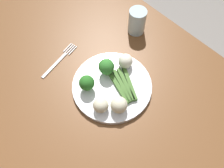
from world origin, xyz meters
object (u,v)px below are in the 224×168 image
object	(u,v)px
cauliflower_near_fork	(119,105)
fork	(60,60)
dining_table	(97,108)
broccoli_back_right	(106,67)
broccoli_back	(87,83)
cauliflower_near_center	(101,105)
plate	(112,86)
water_glass	(137,21)
cauliflower_front_left	(125,61)
asparagus_bundle	(124,85)

from	to	relation	value
cauliflower_near_fork	fork	bearing A→B (deg)	-175.05
dining_table	broccoli_back_right	size ratio (longest dim) A/B	21.12
broccoli_back	cauliflower_near_center	bearing A→B (deg)	-10.12
broccoli_back_right	plate	bearing A→B (deg)	-20.70
water_glass	cauliflower_front_left	bearing A→B (deg)	-57.86
dining_table	broccoli_back	xyz separation A→B (m)	(-0.03, -0.01, 0.16)
plate	asparagus_bundle	bearing A→B (deg)	40.38
plate	cauliflower_near_center	world-z (taller)	cauliflower_near_center
asparagus_bundle	cauliflower_near_center	xyz separation A→B (m)	(0.01, -0.10, 0.02)
cauliflower_near_fork	cauliflower_near_center	world-z (taller)	cauliflower_near_fork
dining_table	plate	bearing A→B (deg)	75.29
broccoli_back	asparagus_bundle	bearing A→B (deg)	51.29
cauliflower_near_fork	cauliflower_near_center	xyz separation A→B (m)	(-0.04, -0.04, -0.00)
broccoli_back	broccoli_back_right	distance (m)	0.08
dining_table	asparagus_bundle	distance (m)	0.16
dining_table	fork	xyz separation A→B (m)	(-0.18, -0.01, 0.11)
broccoli_back	plate	bearing A→B (deg)	56.59
plate	broccoli_back_right	size ratio (longest dim) A/B	4.08
broccoli_back_right	cauliflower_near_fork	size ratio (longest dim) A/B	1.24
dining_table	plate	size ratio (longest dim) A/B	5.18
plate	broccoli_back	world-z (taller)	broccoli_back
cauliflower_near_center	cauliflower_front_left	xyz separation A→B (m)	(-0.06, 0.16, 0.00)
plate	cauliflower_near_fork	distance (m)	0.09
broccoli_back_right	fork	size ratio (longest dim) A/B	0.37
cauliflower_near_center	fork	bearing A→B (deg)	176.24
asparagus_bundle	broccoli_back	distance (m)	0.12
asparagus_bundle	cauliflower_front_left	size ratio (longest dim) A/B	2.70
cauliflower_front_left	fork	xyz separation A→B (m)	(-0.17, -0.14, -0.04)
asparagus_bundle	cauliflower_near_fork	world-z (taller)	cauliflower_near_fork
asparagus_bundle	water_glass	bearing A→B (deg)	-33.83
broccoli_back	cauliflower_near_fork	distance (m)	0.12
broccoli_back_right	water_glass	distance (m)	0.22
broccoli_back	broccoli_back_right	size ratio (longest dim) A/B	0.93
asparagus_bundle	cauliflower_near_fork	xyz separation A→B (m)	(0.04, -0.06, 0.02)
cauliflower_front_left	cauliflower_near_fork	bearing A→B (deg)	-51.13
dining_table	cauliflower_near_center	distance (m)	0.16
cauliflower_near_fork	dining_table	bearing A→B (deg)	-168.48
cauliflower_near_fork	cauliflower_near_center	distance (m)	0.05
cauliflower_front_left	water_glass	size ratio (longest dim) A/B	0.52
broccoli_back_right	dining_table	bearing A→B (deg)	-68.24
broccoli_back	water_glass	size ratio (longest dim) A/B	0.62
plate	broccoli_back	size ratio (longest dim) A/B	4.38
plate	asparagus_bundle	size ratio (longest dim) A/B	1.93
broccoli_back	cauliflower_front_left	size ratio (longest dim) A/B	1.19
dining_table	broccoli_back	world-z (taller)	broccoli_back
cauliflower_near_center	cauliflower_near_fork	bearing A→B (deg)	47.62
cauliflower_near_fork	cauliflower_front_left	distance (m)	0.16
cauliflower_front_left	cauliflower_near_center	bearing A→B (deg)	-68.75
plate	cauliflower_front_left	distance (m)	0.09
broccoli_back_right	cauliflower_near_center	size ratio (longest dim) A/B	1.34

